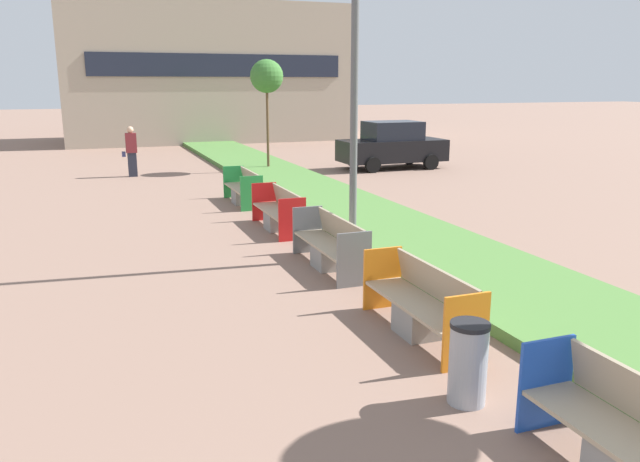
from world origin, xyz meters
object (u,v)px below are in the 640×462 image
bench_orange_frame (421,308)px  sapling_tree_far (267,77)px  parked_car_distant (392,145)px  bench_grey_frame (331,248)px  bench_blue_frame (637,451)px  street_lamp_post (355,58)px  bench_red_frame (279,214)px  litter_bin (468,363)px  pedestrian_walking (131,151)px  bench_green_frame (244,191)px

bench_orange_frame → sapling_tree_far: (2.49, 16.32, 3.18)m
parked_car_distant → bench_grey_frame: bearing=-121.6°
bench_blue_frame → parked_car_distant: (7.33, 18.91, 0.54)m
bench_grey_frame → street_lamp_post: size_ratio=0.35×
bench_red_frame → litter_bin: bench_red_frame is taller
pedestrian_walking → litter_bin: bearing=-83.5°
bench_red_frame → parked_car_distant: bearing=49.8°
bench_green_frame → street_lamp_post: street_lamp_post is taller
bench_blue_frame → litter_bin: bearing=104.7°
bench_orange_frame → street_lamp_post: size_ratio=0.33×
bench_grey_frame → bench_red_frame: same height
bench_orange_frame → litter_bin: size_ratio=2.51×
bench_red_frame → street_lamp_post: 4.51m
sapling_tree_far → bench_grey_frame: bearing=-100.9°
bench_green_frame → street_lamp_post: size_ratio=0.32×
bench_blue_frame → pedestrian_walking: pedestrian_walking is taller
bench_grey_frame → pedestrian_walking: bearing=100.9°
pedestrian_walking → parked_car_distant: 9.97m
bench_green_frame → parked_car_distant: (7.33, 5.25, 0.54)m
bench_blue_frame → bench_green_frame: (-0.00, 13.66, -0.00)m
bench_grey_frame → parked_car_distant: (7.33, 11.98, 0.54)m
bench_orange_frame → sapling_tree_far: bearing=81.3°
bench_orange_frame → sapling_tree_far: sapling_tree_far is taller
bench_grey_frame → bench_red_frame: size_ratio=1.03×
bench_red_frame → bench_grey_frame: bearing=-90.0°
bench_grey_frame → bench_green_frame: bearing=90.0°
bench_green_frame → pedestrian_walking: size_ratio=1.21×
bench_orange_frame → bench_red_frame: size_ratio=0.99×
bench_orange_frame → parked_car_distant: bearing=64.4°
bench_blue_frame → sapling_tree_far: size_ratio=0.52×
bench_grey_frame → sapling_tree_far: 13.58m
bench_red_frame → litter_bin: size_ratio=2.53×
bench_red_frame → sapling_tree_far: 10.48m
bench_orange_frame → bench_green_frame: bearing=90.0°
bench_orange_frame → litter_bin: (-0.47, -1.81, 0.08)m
street_lamp_post → pedestrian_walking: (-3.16, 12.88, -2.85)m
bench_grey_frame → bench_red_frame: 3.29m
bench_orange_frame → pedestrian_walking: bearing=98.7°
bench_green_frame → pedestrian_walking: (-2.55, 6.56, 0.56)m
bench_grey_frame → litter_bin: 5.18m
bench_grey_frame → parked_car_distant: 14.06m
litter_bin → bench_grey_frame: bearing=84.8°
bench_blue_frame → parked_car_distant: parked_car_distant is taller
bench_grey_frame → street_lamp_post: 3.48m
bench_blue_frame → bench_grey_frame: same height
bench_orange_frame → bench_grey_frame: same height
bench_blue_frame → bench_orange_frame: bearing=90.0°
street_lamp_post → parked_car_distant: bearing=59.9°
bench_orange_frame → bench_grey_frame: size_ratio=0.96×
litter_bin → sapling_tree_far: sapling_tree_far is taller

